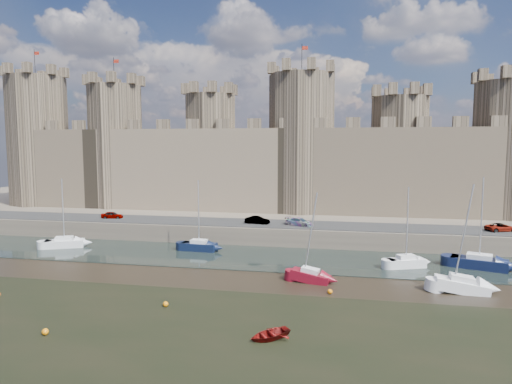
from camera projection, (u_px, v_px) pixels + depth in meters
ground at (207, 341)px, 32.29m from camera, size 160.00×160.00×0.00m
seaweed_patch at (176, 384)px, 26.43m from camera, size 70.00×34.00×0.01m
water_channel at (265, 258)px, 55.71m from camera, size 160.00×12.00×0.08m
quay at (296, 208)px, 90.73m from camera, size 160.00×60.00×2.50m
road at (277, 224)px, 65.21m from camera, size 160.00×7.00×0.10m
castle at (285, 157)px, 78.06m from camera, size 108.50×11.00×29.00m
car_0 at (112, 215)px, 69.99m from camera, size 3.42×1.86×1.11m
car_1 at (257, 220)px, 65.07m from camera, size 3.65×1.71×1.16m
car_2 at (300, 222)px, 63.62m from camera, size 4.35×2.90×1.17m
car_3 at (501, 227)px, 59.55m from camera, size 4.41×3.11×1.12m
sailboat_0 at (64, 242)px, 61.24m from camera, size 5.30×3.79×9.25m
sailboat_1 at (199, 245)px, 59.39m from camera, size 4.70×2.05×9.22m
sailboat_2 at (406, 261)px, 51.27m from camera, size 4.53×3.08×9.11m
sailboat_3 at (479, 262)px, 50.89m from camera, size 6.24×4.00×10.21m
sailboat_4 at (310, 275)px, 46.05m from camera, size 4.14×2.26×9.16m
sailboat_5 at (462, 285)px, 42.82m from camera, size 4.82×2.00×10.29m
dinghy_4 at (269, 335)px, 32.55m from camera, size 3.69×3.49×0.62m
buoy_1 at (166, 304)px, 39.05m from camera, size 0.47×0.47×0.47m
buoy_3 at (330, 292)px, 42.41m from camera, size 0.46×0.46×0.46m
buoy_4 at (45, 332)px, 33.25m from camera, size 0.49×0.49×0.49m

